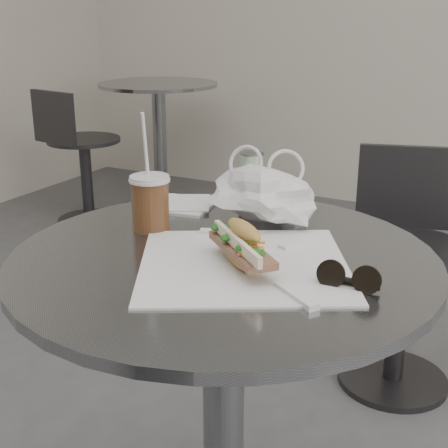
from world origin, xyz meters
The scene contains 11 objects.
cafe_table centered at (0.00, 0.20, 0.47)m, with size 0.76×0.76×0.74m.
bg_table centered at (-1.60, 2.40, 0.47)m, with size 0.70×0.70×0.74m.
chair_far centered at (0.13, 1.14, 0.33)m, with size 0.40×0.43×0.74m.
bg_chair centered at (-1.78, 1.87, 0.34)m, with size 0.40×0.42×0.75m.
sandwich_paper centered at (0.05, 0.17, 0.74)m, with size 0.35×0.33×0.00m, color white.
banh_mi centered at (0.06, 0.16, 0.78)m, with size 0.22×0.21×0.07m.
iced_coffee centered at (-0.19, 0.25, 0.80)m, with size 0.08×0.08×0.23m.
sunglasses centered at (0.24, 0.16, 0.76)m, with size 0.10×0.03×0.05m.
plastic_bag centered at (-0.02, 0.40, 0.79)m, with size 0.22×0.17×0.11m, color white, non-canonical shape.
napkin_stack centered at (-0.21, 0.41, 0.74)m, with size 0.17×0.17×0.01m.
drink_can centered at (-0.10, 0.52, 0.79)m, with size 0.06×0.06×0.11m.
Camera 1 is at (0.48, -0.71, 1.15)m, focal length 50.00 mm.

